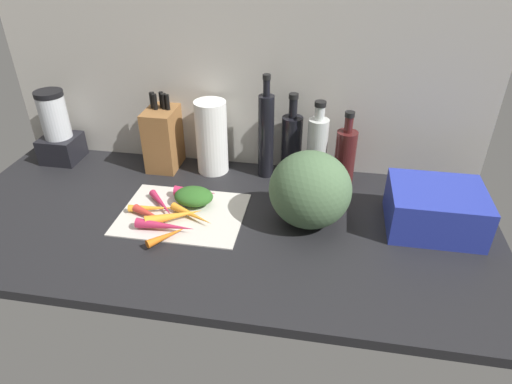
{
  "coord_description": "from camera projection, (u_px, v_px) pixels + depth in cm",
  "views": [
    {
      "loc": [
        31.14,
        -110.25,
        80.85
      ],
      "look_at": [
        11.53,
        2.76,
        9.07
      ],
      "focal_mm": 31.52,
      "sensor_mm": 36.0,
      "label": 1
    }
  ],
  "objects": [
    {
      "name": "carrot_1",
      "position": [
        174.0,
        216.0,
        1.36
      ],
      "size": [
        16.97,
        11.66,
        3.45
      ],
      "primitive_type": "cone",
      "rotation": [
        0.0,
        1.57,
        0.52
      ],
      "color": "orange",
      "rests_on": "cutting_board"
    },
    {
      "name": "bottle_2",
      "position": [
        317.0,
        149.0,
        1.52
      ],
      "size": [
        6.92,
        6.92,
        29.35
      ],
      "color": "silver",
      "rests_on": "ground_plane"
    },
    {
      "name": "bottle_0",
      "position": [
        266.0,
        135.0,
        1.54
      ],
      "size": [
        5.48,
        5.48,
        36.79
      ],
      "color": "black",
      "rests_on": "ground_plane"
    },
    {
      "name": "carrot_4",
      "position": [
        195.0,
        192.0,
        1.48
      ],
      "size": [
        13.96,
        4.06,
        3.48
      ],
      "primitive_type": "cone",
      "rotation": [
        0.0,
        1.57,
        0.04
      ],
      "color": "#B2264C",
      "rests_on": "cutting_board"
    },
    {
      "name": "carrot_5",
      "position": [
        165.0,
        226.0,
        1.32
      ],
      "size": [
        17.92,
        3.23,
        3.1
      ],
      "primitive_type": "cone",
      "rotation": [
        0.0,
        1.57,
        -0.01
      ],
      "color": "#B2264C",
      "rests_on": "cutting_board"
    },
    {
      "name": "wall_back",
      "position": [
        241.0,
        84.0,
        1.56
      ],
      "size": [
        170.0,
        3.0,
        60.0
      ],
      "primitive_type": "cube",
      "color": "#BCB7AD",
      "rests_on": "ground_plane"
    },
    {
      "name": "carrot_2",
      "position": [
        151.0,
        215.0,
        1.37
      ],
      "size": [
        13.76,
        8.1,
        2.53
      ],
      "primitive_type": "cone",
      "rotation": [
        0.0,
        1.57,
        -0.43
      ],
      "color": "red",
      "rests_on": "cutting_board"
    },
    {
      "name": "knife_block",
      "position": [
        164.0,
        137.0,
        1.63
      ],
      "size": [
        10.54,
        16.02,
        27.71
      ],
      "color": "brown",
      "rests_on": "ground_plane"
    },
    {
      "name": "carrot_greens_pile",
      "position": [
        194.0,
        196.0,
        1.44
      ],
      "size": [
        12.58,
        9.68,
        5.32
      ],
      "primitive_type": "ellipsoid",
      "color": "#2D6023",
      "rests_on": "cutting_board"
    },
    {
      "name": "ground_plane",
      "position": [
        218.0,
        222.0,
        1.4
      ],
      "size": [
        170.0,
        80.0,
        3.0
      ],
      "primitive_type": "cube",
      "color": "black"
    },
    {
      "name": "dish_rack",
      "position": [
        435.0,
        209.0,
        1.32
      ],
      "size": [
        26.99,
        22.68,
        12.89
      ],
      "primitive_type": "cube",
      "color": "#2838AD",
      "rests_on": "ground_plane"
    },
    {
      "name": "winter_squash",
      "position": [
        310.0,
        190.0,
        1.31
      ],
      "size": [
        24.24,
        22.4,
        23.52
      ],
      "primitive_type": "ellipsoid",
      "color": "#4C6B47",
      "rests_on": "ground_plane"
    },
    {
      "name": "bottle_1",
      "position": [
        291.0,
        144.0,
        1.57
      ],
      "size": [
        7.31,
        7.31,
        30.01
      ],
      "color": "black",
      "rests_on": "ground_plane"
    },
    {
      "name": "carrot_0",
      "position": [
        153.0,
        208.0,
        1.41
      ],
      "size": [
        15.54,
        5.03,
        2.26
      ],
      "primitive_type": "cone",
      "rotation": [
        0.0,
        1.57,
        0.18
      ],
      "color": "orange",
      "rests_on": "cutting_board"
    },
    {
      "name": "bottle_3",
      "position": [
        345.0,
        156.0,
        1.52
      ],
      "size": [
        7.08,
        7.08,
        26.5
      ],
      "color": "#471919",
      "rests_on": "ground_plane"
    },
    {
      "name": "carrot_3",
      "position": [
        167.0,
        236.0,
        1.29
      ],
      "size": [
        10.32,
        11.24,
        2.46
      ],
      "primitive_type": "cone",
      "rotation": [
        0.0,
        1.57,
        0.85
      ],
      "color": "orange",
      "rests_on": "cutting_board"
    },
    {
      "name": "carrot_6",
      "position": [
        162.0,
        204.0,
        1.43
      ],
      "size": [
        12.44,
        13.36,
        2.35
      ],
      "primitive_type": "cone",
      "rotation": [
        0.0,
        1.57,
        -0.83
      ],
      "color": "#B2264C",
      "rests_on": "cutting_board"
    },
    {
      "name": "blender_appliance",
      "position": [
        58.0,
        131.0,
        1.66
      ],
      "size": [
        13.21,
        13.21,
        27.1
      ],
      "color": "black",
      "rests_on": "ground_plane"
    },
    {
      "name": "cutting_board",
      "position": [
        182.0,
        214.0,
        1.41
      ],
      "size": [
        38.46,
        29.2,
        0.8
      ],
      "primitive_type": "cube",
      "color": "beige",
      "rests_on": "ground_plane"
    },
    {
      "name": "paper_towel_roll",
      "position": [
        212.0,
        137.0,
        1.58
      ],
      "size": [
        11.14,
        11.14,
        26.37
      ],
      "primitive_type": "cylinder",
      "color": "white",
      "rests_on": "ground_plane"
    },
    {
      "name": "carrot_7",
      "position": [
        192.0,
        215.0,
        1.37
      ],
      "size": [
        15.52,
        9.47,
        2.54
      ],
      "primitive_type": "cone",
      "rotation": [
        0.0,
        1.57,
        -0.46
      ],
      "color": "orange",
      "rests_on": "cutting_board"
    }
  ]
}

